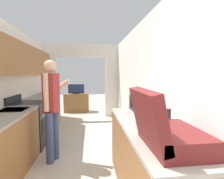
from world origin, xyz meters
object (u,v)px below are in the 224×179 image
object	(u,v)px
range_oven	(30,124)
tv_cabinet	(77,103)
suitcase	(164,130)
microwave	(143,103)
television	(76,89)
person	(51,107)

from	to	relation	value
range_oven	tv_cabinet	distance (m)	3.31
suitcase	microwave	world-z (taller)	suitcase
tv_cabinet	television	distance (m)	0.54
suitcase	range_oven	bearing A→B (deg)	127.44
person	microwave	world-z (taller)	person
microwave	tv_cabinet	bearing A→B (deg)	106.47
range_oven	microwave	bearing A→B (deg)	-31.41
range_oven	television	xyz separation A→B (m)	(0.72, 3.19, 0.44)
person	television	bearing A→B (deg)	17.52
television	suitcase	bearing A→B (deg)	-78.57
microwave	television	bearing A→B (deg)	106.62
microwave	television	size ratio (longest dim) A/B	0.77
range_oven	tv_cabinet	world-z (taller)	range_oven
range_oven	suitcase	bearing A→B (deg)	-52.56
range_oven	microwave	xyz separation A→B (m)	(2.04, -1.25, 0.61)
microwave	suitcase	bearing A→B (deg)	-99.21
suitcase	microwave	size ratio (longest dim) A/B	1.36
person	microwave	xyz separation A→B (m)	(1.44, -0.55, 0.13)
range_oven	television	bearing A→B (deg)	77.36
microwave	person	bearing A→B (deg)	158.96
suitcase	tv_cabinet	xyz separation A→B (m)	(-1.13, 5.65, -0.70)
suitcase	microwave	bearing A→B (deg)	80.79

